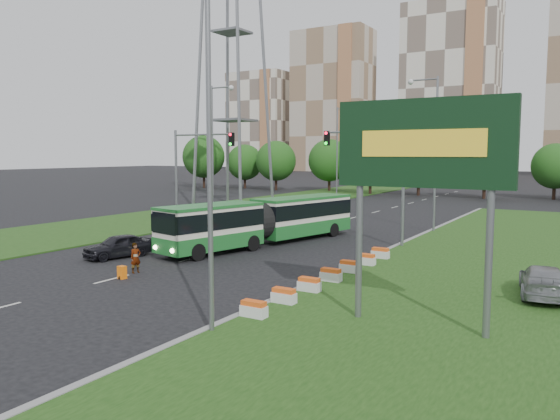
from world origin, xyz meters
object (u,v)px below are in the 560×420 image
Objects in this scene: billboard at (423,153)px; traffic_mast_left at (192,164)px; transmission_pylon at (232,14)px; car_median at (543,281)px; traffic_mast_median at (380,166)px; articulated_bus at (263,221)px; car_left_far at (243,219)px; car_left_near at (118,246)px; shopping_trolley at (122,272)px; pedestrian at (136,258)px.

traffic_mast_left is at bearing 146.45° from billboard.
transmission_pylon reaches higher than car_median.
traffic_mast_median is 15.19m from traffic_mast_left.
articulated_bus is 3.39× the size of car_left_far.
transmission_pylon reaches higher than traffic_mast_median.
car_left_near is at bearing 167.82° from billboard.
traffic_mast_median reaches higher than car_median.
pedestrian is at bearing 110.91° from shopping_trolley.
transmission_pylon is 68.96× the size of shopping_trolley.
pedestrian is (-18.62, -5.05, -0.02)m from car_median.
traffic_mast_left is 27.65m from car_median.
billboard is 17.68m from traffic_mast_median.
traffic_mast_median is 5.08× the size of pedestrian.
car_median reaches higher than car_left_near.
shopping_trolley is at bearing 10.85° from car_median.
car_left_near is 5.87m from shopping_trolley.
car_left_far is (-0.76, 14.13, 0.09)m from car_left_near.
traffic_mast_left is 5.08× the size of pedestrian.
transmission_pylon is 9.73× the size of car_median.
car_left_far is 18.71m from shopping_trolley.
articulated_bus is at bearing -41.93° from car_left_far.
traffic_mast_median is at bearing -6.32° from car_left_far.
articulated_bus reaches higher than car_median.
traffic_mast_median is (-7.47, 16.00, -0.81)m from billboard.
traffic_mast_left is 6.19m from car_left_far.
traffic_mast_left is (-15.16, -1.00, 0.00)m from traffic_mast_median.
car_left_near is at bearing 143.14° from shopping_trolley.
transmission_pylon is (-32.25, 34.00, 15.84)m from billboard.
billboard is 1.77× the size of car_median.
billboard is 0.18× the size of transmission_pylon.
pedestrian is at bearing -69.97° from car_left_far.
car_left_far is (-12.58, 2.29, -4.57)m from traffic_mast_median.
traffic_mast_median is 1.00× the size of traffic_mast_left.
traffic_mast_left reaches higher than articulated_bus.
traffic_mast_median reaches higher than shopping_trolley.
shopping_trolley is at bearing -62.16° from traffic_mast_left.
traffic_mast_median is at bearing 59.80° from car_left_near.
billboard is 19.56m from articulated_bus.
traffic_mast_left is 0.18× the size of transmission_pylon.
traffic_mast_median is 34.86m from transmission_pylon.
transmission_pylon reaches higher than articulated_bus.
shopping_trolley is (-0.48, -12.12, -1.31)m from articulated_bus.
shopping_trolley is at bearing -79.66° from articulated_bus.
transmission_pylon reaches higher than traffic_mast_left.
billboard is 1.68× the size of car_left_far.
traffic_mast_left is 15.92m from pedestrian.
articulated_bus is at bearing -152.76° from traffic_mast_median.
car_left_near is (3.33, -10.84, -4.66)m from traffic_mast_left.
traffic_mast_left is at bearing -63.14° from transmission_pylon.
car_median is 19.29m from pedestrian.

